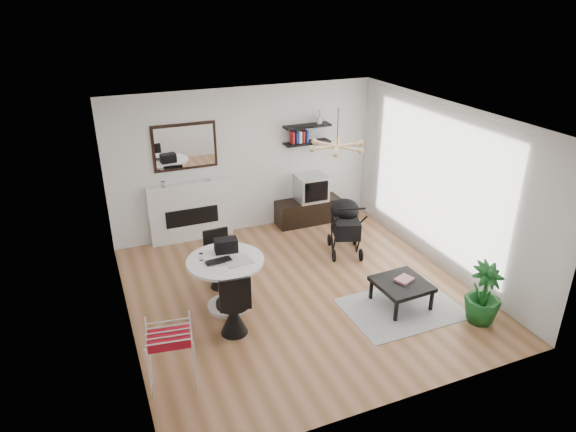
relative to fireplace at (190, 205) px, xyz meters
name	(u,v)px	position (x,y,z in m)	size (l,w,h in m)	color
floor	(300,292)	(1.10, -2.42, -0.69)	(5.00, 5.00, 0.00)	#8D5D36
ceiling	(302,118)	(1.10, -2.42, 2.01)	(5.00, 5.00, 0.00)	white
wall_back	(246,161)	(1.10, 0.08, 0.66)	(5.00, 5.00, 0.00)	white
wall_left	(119,242)	(-1.40, -2.42, 0.66)	(5.00, 5.00, 0.00)	white
wall_right	(444,187)	(3.60, -2.42, 0.66)	(5.00, 5.00, 0.00)	white
sheer_curtain	(431,184)	(3.50, -2.22, 0.66)	(0.04, 3.60, 2.60)	white
fireplace	(190,205)	(0.00, 0.00, 0.00)	(1.50, 0.17, 2.16)	white
shelf_lower	(307,143)	(2.27, -0.05, 0.91)	(0.90, 0.25, 0.04)	black
shelf_upper	(307,126)	(2.27, -0.05, 1.23)	(0.90, 0.25, 0.04)	black
pendant_lamp	(337,146)	(1.80, -2.12, 1.46)	(0.90, 0.90, 0.10)	tan
tv_console	(308,211)	(2.27, -0.16, -0.45)	(1.27, 0.45, 0.48)	black
crt_tv	(311,188)	(2.32, -0.16, 0.04)	(0.58, 0.50, 0.50)	silver
dining_table	(226,276)	(-0.04, -2.40, -0.16)	(1.09, 1.09, 0.80)	white
laptop	(220,263)	(-0.14, -2.49, 0.13)	(0.37, 0.24, 0.03)	black
black_bag	(226,245)	(0.04, -2.17, 0.21)	(0.33, 0.20, 0.20)	black
newspaper	(238,261)	(0.11, -2.52, 0.12)	(0.36, 0.30, 0.01)	silver
drinking_glass	(201,257)	(-0.35, -2.29, 0.16)	(0.06, 0.06, 0.10)	white
chair_far	(221,270)	(0.04, -1.78, -0.40)	(0.43, 0.43, 0.90)	black
chair_near	(234,314)	(-0.13, -3.02, -0.39)	(0.45, 0.47, 0.95)	black
drying_rack	(171,357)	(-1.08, -3.72, -0.26)	(0.60, 0.57, 0.80)	white
stroller	(345,228)	(2.36, -1.50, -0.24)	(0.76, 0.94, 1.04)	black
rug	(402,308)	(2.29, -3.41, -0.68)	(1.64, 1.19, 0.01)	#B0B0B0
coffee_table	(402,285)	(2.32, -3.31, -0.35)	(0.75, 0.75, 0.37)	black
magazines	(404,279)	(2.38, -3.27, -0.29)	(0.25, 0.20, 0.04)	#CF3343
potted_plant	(484,294)	(3.12, -4.07, -0.24)	(0.49, 0.49, 0.88)	#18541D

